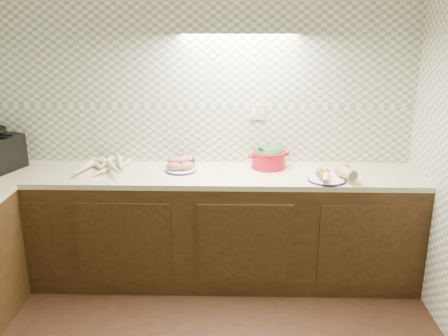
{
  "coord_description": "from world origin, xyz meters",
  "views": [
    {
      "loc": [
        0.38,
        -2.15,
        2.1
      ],
      "look_at": [
        0.3,
        1.25,
        1.02
      ],
      "focal_mm": 40.0,
      "sensor_mm": 36.0,
      "label": 1
    }
  ],
  "objects_px": {
    "parsnip_pile": "(102,166)",
    "veg_plate": "(334,173)",
    "sweet_potato_plate": "(180,166)",
    "dutch_oven": "(269,157)",
    "onion_bowl": "(185,162)"
  },
  "relations": [
    {
      "from": "parsnip_pile",
      "to": "onion_bowl",
      "type": "xyz_separation_m",
      "value": [
        0.64,
        0.12,
        0.01
      ]
    },
    {
      "from": "parsnip_pile",
      "to": "veg_plate",
      "type": "bearing_deg",
      "value": -5.48
    },
    {
      "from": "sweet_potato_plate",
      "to": "veg_plate",
      "type": "relative_size",
      "value": 0.7
    },
    {
      "from": "parsnip_pile",
      "to": "onion_bowl",
      "type": "height_order",
      "value": "onion_bowl"
    },
    {
      "from": "dutch_oven",
      "to": "sweet_potato_plate",
      "type": "bearing_deg",
      "value": 170.45
    },
    {
      "from": "dutch_oven",
      "to": "veg_plate",
      "type": "height_order",
      "value": "dutch_oven"
    },
    {
      "from": "parsnip_pile",
      "to": "veg_plate",
      "type": "height_order",
      "value": "veg_plate"
    },
    {
      "from": "sweet_potato_plate",
      "to": "dutch_oven",
      "type": "relative_size",
      "value": 0.72
    },
    {
      "from": "onion_bowl",
      "to": "veg_plate",
      "type": "relative_size",
      "value": 0.42
    },
    {
      "from": "parsnip_pile",
      "to": "dutch_oven",
      "type": "xyz_separation_m",
      "value": [
        1.31,
        0.11,
        0.05
      ]
    },
    {
      "from": "dutch_oven",
      "to": "veg_plate",
      "type": "distance_m",
      "value": 0.55
    },
    {
      "from": "parsnip_pile",
      "to": "veg_plate",
      "type": "relative_size",
      "value": 1.36
    },
    {
      "from": "sweet_potato_plate",
      "to": "veg_plate",
      "type": "distance_m",
      "value": 1.17
    },
    {
      "from": "veg_plate",
      "to": "dutch_oven",
      "type": "bearing_deg",
      "value": 148.93
    },
    {
      "from": "onion_bowl",
      "to": "dutch_oven",
      "type": "height_order",
      "value": "dutch_oven"
    }
  ]
}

